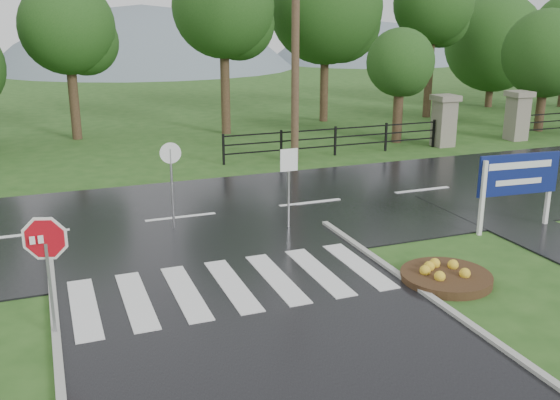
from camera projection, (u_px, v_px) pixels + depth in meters
name	position (u px, v px, depth m)	size (l,w,h in m)	color
main_road	(181.00, 219.00, 17.63)	(90.00, 8.00, 0.04)	black
crosswalk	(232.00, 285.00, 13.14)	(6.50, 2.80, 0.02)	silver
pillar_west	(444.00, 120.00, 27.15)	(1.00, 1.00, 2.24)	gray
pillar_east	(518.00, 115.00, 28.53)	(1.00, 1.00, 2.24)	gray
fence_west	(335.00, 138.00, 25.47)	(9.58, 0.08, 1.20)	black
hills	(114.00, 205.00, 72.46)	(102.00, 48.00, 48.00)	slate
treeline	(139.00, 133.00, 30.51)	(83.20, 5.20, 10.00)	#193E13
stop_sign	(46.00, 248.00, 10.65)	(1.02, 0.35, 2.41)	#939399
estate_billboard	(518.00, 178.00, 16.30)	(2.38, 0.25, 2.09)	silver
flower_bed	(446.00, 276.00, 13.41)	(1.95, 1.95, 0.39)	#332111
reg_sign_small	(289.00, 173.00, 16.36)	(0.49, 0.06, 2.20)	#939399
reg_sign_round	(171.00, 176.00, 16.30)	(0.55, 0.10, 2.38)	#939399
utility_pole_east	(295.00, 43.00, 23.25)	(1.57, 0.46, 8.96)	#473523
entrance_tree_left	(400.00, 63.00, 27.34)	(2.98, 2.98, 5.06)	#3D2B1C
entrance_tree_right	(547.00, 54.00, 30.09)	(4.23, 4.23, 5.90)	#3D2B1C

